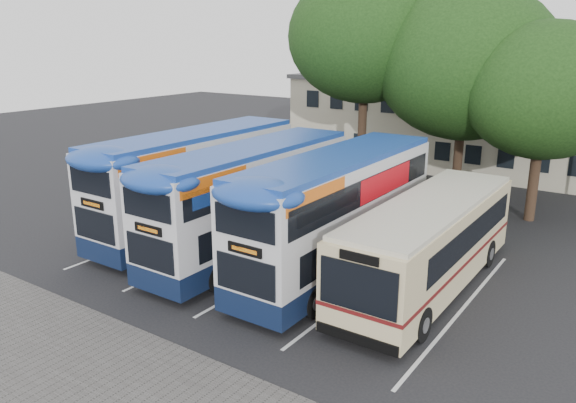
{
  "coord_description": "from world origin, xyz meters",
  "views": [
    {
      "loc": [
        8.11,
        -12.32,
        8.73
      ],
      "look_at": [
        -3.82,
        5.0,
        2.63
      ],
      "focal_mm": 35.0,
      "sensor_mm": 36.0,
      "label": 1
    }
  ],
  "objects_px": {
    "tree_right": "(545,91)",
    "bus_dd_left": "(198,178)",
    "tree_left": "(365,37)",
    "bus_dd_right": "(338,209)",
    "bus_dd_mid": "(252,196)",
    "bus_single": "(431,239)",
    "tree_mid": "(466,63)"
  },
  "relations": [
    {
      "from": "tree_left",
      "to": "tree_right",
      "type": "bearing_deg",
      "value": -3.47
    },
    {
      "from": "bus_dd_right",
      "to": "bus_single",
      "type": "height_order",
      "value": "bus_dd_right"
    },
    {
      "from": "tree_left",
      "to": "tree_mid",
      "type": "xyz_separation_m",
      "value": [
        5.5,
        0.94,
        -1.34
      ]
    },
    {
      "from": "bus_dd_mid",
      "to": "bus_dd_right",
      "type": "height_order",
      "value": "bus_dd_right"
    },
    {
      "from": "tree_mid",
      "to": "tree_left",
      "type": "bearing_deg",
      "value": -170.34
    },
    {
      "from": "tree_right",
      "to": "bus_dd_left",
      "type": "bearing_deg",
      "value": -139.24
    },
    {
      "from": "bus_dd_mid",
      "to": "bus_single",
      "type": "xyz_separation_m",
      "value": [
        7.27,
        1.05,
        -0.68
      ]
    },
    {
      "from": "tree_right",
      "to": "bus_dd_mid",
      "type": "relative_size",
      "value": 0.87
    },
    {
      "from": "bus_dd_left",
      "to": "bus_dd_right",
      "type": "height_order",
      "value": "bus_dd_left"
    },
    {
      "from": "bus_dd_right",
      "to": "tree_right",
      "type": "bearing_deg",
      "value": 67.11
    },
    {
      "from": "tree_right",
      "to": "bus_single",
      "type": "xyz_separation_m",
      "value": [
        -1.28,
        -10.43,
        -4.53
      ]
    },
    {
      "from": "tree_left",
      "to": "tree_right",
      "type": "xyz_separation_m",
      "value": [
        9.8,
        -0.59,
        -2.47
      ]
    },
    {
      "from": "bus_dd_left",
      "to": "bus_dd_mid",
      "type": "distance_m",
      "value": 3.89
    },
    {
      "from": "tree_right",
      "to": "bus_dd_right",
      "type": "relative_size",
      "value": 0.86
    },
    {
      "from": "bus_dd_mid",
      "to": "bus_dd_right",
      "type": "relative_size",
      "value": 0.99
    },
    {
      "from": "tree_left",
      "to": "bus_dd_right",
      "type": "xyz_separation_m",
      "value": [
        5.1,
        -11.73,
        -6.29
      ]
    },
    {
      "from": "bus_dd_right",
      "to": "bus_single",
      "type": "distance_m",
      "value": 3.56
    },
    {
      "from": "bus_dd_mid",
      "to": "bus_dd_right",
      "type": "bearing_deg",
      "value": 5.21
    },
    {
      "from": "tree_mid",
      "to": "bus_single",
      "type": "xyz_separation_m",
      "value": [
        3.02,
        -11.96,
        -5.66
      ]
    },
    {
      "from": "tree_right",
      "to": "bus_dd_mid",
      "type": "height_order",
      "value": "tree_right"
    },
    {
      "from": "bus_dd_left",
      "to": "bus_dd_right",
      "type": "relative_size",
      "value": 1.02
    },
    {
      "from": "bus_dd_left",
      "to": "bus_dd_mid",
      "type": "xyz_separation_m",
      "value": [
        3.8,
        -0.83,
        -0.08
      ]
    },
    {
      "from": "tree_left",
      "to": "bus_dd_mid",
      "type": "bearing_deg",
      "value": -84.15
    },
    {
      "from": "bus_dd_mid",
      "to": "bus_single",
      "type": "relative_size",
      "value": 1.01
    },
    {
      "from": "bus_dd_left",
      "to": "bus_dd_mid",
      "type": "height_order",
      "value": "bus_dd_left"
    },
    {
      "from": "tree_left",
      "to": "bus_dd_left",
      "type": "distance_m",
      "value": 13.12
    },
    {
      "from": "tree_mid",
      "to": "bus_dd_left",
      "type": "height_order",
      "value": "tree_mid"
    },
    {
      "from": "tree_left",
      "to": "tree_right",
      "type": "distance_m",
      "value": 10.12
    },
    {
      "from": "tree_left",
      "to": "bus_dd_right",
      "type": "distance_m",
      "value": 14.25
    },
    {
      "from": "tree_left",
      "to": "bus_single",
      "type": "relative_size",
      "value": 1.15
    },
    {
      "from": "tree_left",
      "to": "bus_dd_right",
      "type": "height_order",
      "value": "tree_left"
    },
    {
      "from": "tree_mid",
      "to": "bus_dd_left",
      "type": "distance_m",
      "value": 15.41
    }
  ]
}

